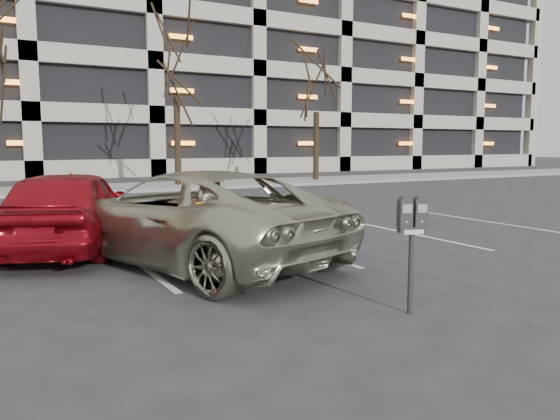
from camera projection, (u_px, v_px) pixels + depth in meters
name	position (u px, v px, depth m)	size (l,w,h in m)	color
ground	(269.00, 275.00, 7.61)	(140.00, 140.00, 0.00)	#28282B
sidewalk	(81.00, 189.00, 21.52)	(80.00, 4.00, 0.12)	gray
stall_lines	(128.00, 256.00, 8.94)	(16.90, 5.20, 0.00)	silver
parking_garage	(202.00, 47.00, 41.68)	(52.00, 20.00, 19.00)	black
tree_c	(175.00, 34.00, 22.68)	(3.89, 3.89, 8.85)	black
tree_d	(317.00, 69.00, 26.14)	(3.30, 3.30, 7.51)	black
parking_meter	(412.00, 226.00, 5.79)	(0.34, 0.21, 1.25)	black
suv_silver	(191.00, 217.00, 8.34)	(3.86, 5.63, 1.44)	#B1AE96
car_red	(70.00, 209.00, 9.33)	(1.69, 4.20, 1.43)	maroon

